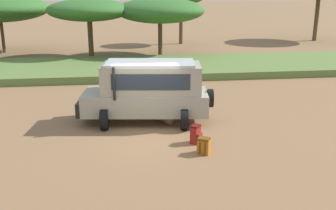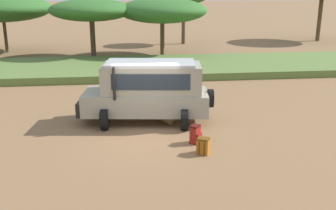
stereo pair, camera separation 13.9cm
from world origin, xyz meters
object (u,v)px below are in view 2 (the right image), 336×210
Objects in this scene: acacia_tree_centre_back at (91,10)px; duffel_bag_low_black_case at (167,118)px; backpack_cluster_center at (195,134)px; backpack_beside_front_wheel at (203,146)px; acacia_tree_left_mid at (2,8)px; safari_vehicle at (148,90)px; acacia_tree_right_mid at (162,10)px.

duffel_bag_low_black_case is at bearing -76.48° from acacia_tree_centre_back.
backpack_cluster_center is 0.10× the size of acacia_tree_centre_back.
backpack_beside_front_wheel is 19.84m from acacia_tree_centre_back.
duffel_bag_low_black_case is 0.11× the size of acacia_tree_left_mid.
acacia_tree_left_mid is at bearing 119.80° from duffel_bag_low_black_case.
safari_vehicle is 0.65× the size of acacia_tree_left_mid.
backpack_beside_front_wheel is 3.29m from duffel_bag_low_black_case.
backpack_cluster_center is at bearing -71.98° from duffel_bag_low_black_case.
backpack_beside_front_wheel is 0.08× the size of acacia_tree_centre_back.
acacia_tree_centre_back is at bearing -26.94° from acacia_tree_left_mid.
acacia_tree_left_mid is at bearing 153.06° from acacia_tree_centre_back.
backpack_cluster_center is 0.09× the size of acacia_tree_right_mid.
acacia_tree_left_mid is (-12.03, 22.76, 3.33)m from backpack_beside_front_wheel.
backpack_beside_front_wheel is at bearing -75.55° from duffel_bag_low_black_case.
acacia_tree_centre_back is at bearing -178.41° from acacia_tree_right_mid.
backpack_beside_front_wheel is 19.44m from acacia_tree_right_mid.
safari_vehicle is at bearing -78.70° from acacia_tree_centre_back.
duffel_bag_low_black_case is at bearing -95.55° from acacia_tree_right_mid.
safari_vehicle reaches higher than backpack_beside_front_wheel.
duffel_bag_low_black_case is 0.14× the size of acacia_tree_centre_back.
acacia_tree_centre_back is 0.90× the size of acacia_tree_right_mid.
duffel_bag_low_black_case is (-0.74, 2.26, -0.12)m from backpack_cluster_center.
acacia_tree_centre_back is (-3.80, 15.82, 3.42)m from duffel_bag_low_black_case.
backpack_cluster_center is at bearing -92.57° from acacia_tree_right_mid.
duffel_bag_low_black_case is 16.39m from acacia_tree_right_mid.
acacia_tree_left_mid is 1.24× the size of acacia_tree_centre_back.
backpack_beside_front_wheel is 0.93m from backpack_cluster_center.
acacia_tree_left_mid is 1.12× the size of acacia_tree_right_mid.
acacia_tree_left_mid reaches higher than safari_vehicle.
backpack_cluster_center is 2.38m from duffel_bag_low_black_case.
safari_vehicle is 9.99× the size of backpack_beside_front_wheel.
acacia_tree_right_mid is at bearing 87.43° from backpack_cluster_center.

